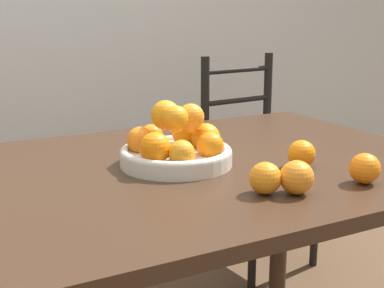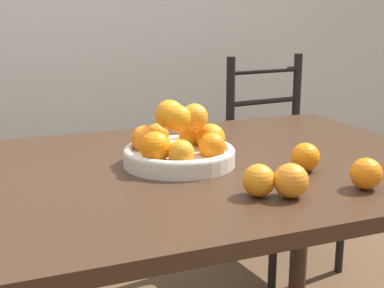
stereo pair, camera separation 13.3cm
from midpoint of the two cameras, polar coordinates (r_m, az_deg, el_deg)
The scene contains 7 objects.
dining_table at distance 1.39m, azimuth -10.07°, elevation -6.78°, with size 1.82×0.99×0.77m.
fruit_bowl at distance 1.42m, azimuth -4.38°, elevation -0.29°, with size 0.30×0.30×0.17m.
orange_loose_0 at distance 1.19m, azimuth 4.69°, elevation -3.71°, with size 0.07×0.07×0.07m.
orange_loose_1 at distance 1.31m, azimuth 15.23°, elevation -2.59°, with size 0.07×0.07×0.07m.
orange_loose_2 at distance 1.20m, azimuth 8.02°, elevation -3.60°, with size 0.08×0.08×0.08m.
orange_loose_3 at distance 1.41m, azimuth 8.98°, elevation -1.10°, with size 0.07×0.07×0.07m.
chair_right at distance 2.51m, azimuth 5.20°, elevation -2.31°, with size 0.46×0.44×0.98m.
Camera 1 is at (-0.45, -1.22, 1.17)m, focal length 50.00 mm.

